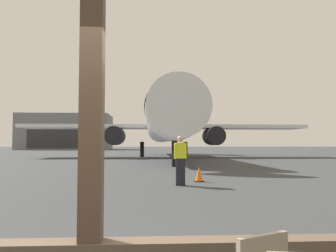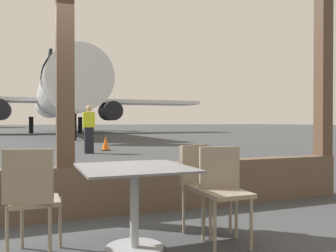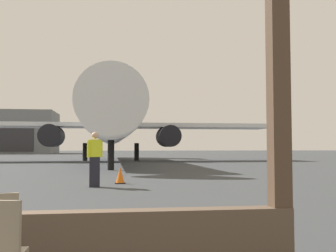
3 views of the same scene
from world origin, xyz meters
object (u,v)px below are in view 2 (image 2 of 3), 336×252
cafe_chair_aisle_left (32,193)px  ground_crew_worker (89,129)px  dining_table (134,195)px  cafe_chair_window_right (223,185)px  traffic_cone (106,144)px  cafe_chair_window_left (201,179)px  airplane (58,97)px

cafe_chair_aisle_left → ground_crew_worker: ground_crew_worker is taller
dining_table → cafe_chair_window_right: size_ratio=1.05×
traffic_cone → cafe_chair_window_right: bearing=-95.7°
cafe_chair_aisle_left → traffic_cone: size_ratio=1.60×
dining_table → ground_crew_worker: 10.10m
cafe_chair_window_left → airplane: 32.07m
airplane → ground_crew_worker: 22.31m
cafe_chair_aisle_left → ground_crew_worker: size_ratio=0.53×
cafe_chair_aisle_left → cafe_chair_window_left: bearing=5.3°
traffic_cone → dining_table: bearing=-99.9°
dining_table → cafe_chair_aisle_left: bearing=172.6°
cafe_chair_window_left → traffic_cone: (1.16, 10.88, -0.28)m
cafe_chair_window_left → cafe_chair_aisle_left: cafe_chair_aisle_left is taller
dining_table → cafe_chair_aisle_left: cafe_chair_aisle_left is taller
cafe_chair_window_left → cafe_chair_window_right: size_ratio=1.00×
cafe_chair_aisle_left → airplane: 32.30m
cafe_chair_window_left → traffic_cone: 10.95m
dining_table → airplane: airplane is taller
dining_table → traffic_cone: size_ratio=1.65×
cafe_chair_window_right → traffic_cone: size_ratio=1.56×
cafe_chair_window_left → traffic_cone: cafe_chair_window_left is taller
cafe_chair_window_left → cafe_chair_aisle_left: size_ratio=0.98×
airplane → cafe_chair_aisle_left: bearing=-94.4°
cafe_chair_window_left → cafe_chair_window_right: same height
cafe_chair_window_left → traffic_cone: bearing=83.9°
cafe_chair_window_right → traffic_cone: cafe_chair_window_right is taller
dining_table → cafe_chair_window_left: 0.84m
traffic_cone → ground_crew_worker: bearing=-126.6°
cafe_chair_window_right → dining_table: bearing=172.4°
dining_table → ground_crew_worker: (1.13, 10.03, 0.41)m
ground_crew_worker → cafe_chair_window_left: bearing=-92.0°
dining_table → traffic_cone: (1.95, 11.14, -0.22)m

